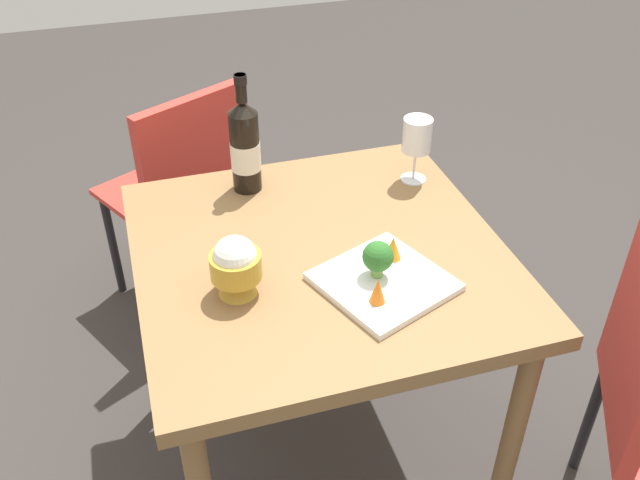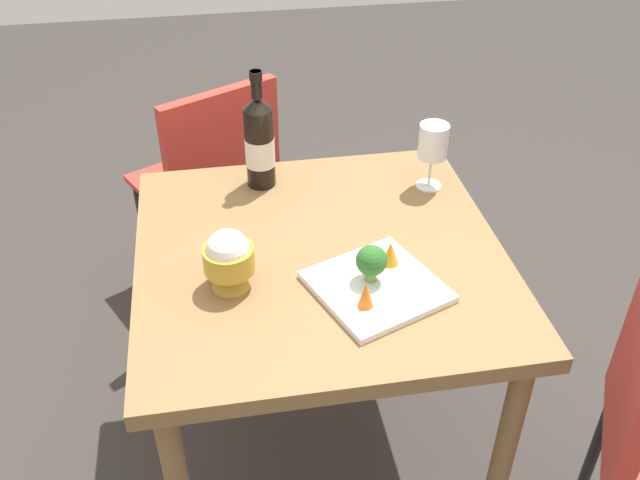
{
  "view_description": "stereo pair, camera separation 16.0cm",
  "coord_description": "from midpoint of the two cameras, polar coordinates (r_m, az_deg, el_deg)",
  "views": [
    {
      "loc": [
        -1.24,
        0.37,
        1.73
      ],
      "look_at": [
        0.0,
        0.0,
        0.78
      ],
      "focal_mm": 39.29,
      "sensor_mm": 36.0,
      "label": 1
    },
    {
      "loc": [
        -1.28,
        0.22,
        1.73
      ],
      "look_at": [
        0.0,
        0.0,
        0.78
      ],
      "focal_mm": 39.29,
      "sensor_mm": 36.0,
      "label": 2
    }
  ],
  "objects": [
    {
      "name": "serving_plate",
      "position": [
        1.52,
        2.2,
        -3.54
      ],
      "size": [
        0.32,
        0.32,
        0.02
      ],
      "rotation": [
        0.0,
        0.0,
        0.38
      ],
      "color": "white",
      "rests_on": "dining_table"
    },
    {
      "name": "wine_glass",
      "position": [
        1.82,
        5.4,
        8.3
      ],
      "size": [
        0.08,
        0.08,
        0.18
      ],
      "color": "white",
      "rests_on": "dining_table"
    },
    {
      "name": "wine_bottle",
      "position": [
        1.8,
        -8.69,
        7.48
      ],
      "size": [
        0.08,
        0.08,
        0.32
      ],
      "color": "black",
      "rests_on": "dining_table"
    },
    {
      "name": "chair_by_wall",
      "position": [
        2.35,
        -12.8,
        4.64
      ],
      "size": [
        0.54,
        0.54,
        0.85
      ],
      "rotation": [
        0.0,
        0.0,
        -1.09
      ],
      "color": "red",
      "rests_on": "ground_plane"
    },
    {
      "name": "carrot_garnish_right",
      "position": [
        1.56,
        3.04,
        -0.74
      ],
      "size": [
        0.04,
        0.04,
        0.06
      ],
      "color": "orange",
      "rests_on": "serving_plate"
    },
    {
      "name": "rice_bowl",
      "position": [
        1.48,
        -9.98,
        -2.16
      ],
      "size": [
        0.11,
        0.11,
        0.14
      ],
      "color": "gold",
      "rests_on": "dining_table"
    },
    {
      "name": "dining_table",
      "position": [
        1.68,
        -2.74,
        -3.52
      ],
      "size": [
        0.85,
        0.85,
        0.75
      ],
      "color": "olive",
      "rests_on": "ground_plane"
    },
    {
      "name": "carrot_garnish_left",
      "position": [
        1.44,
        1.55,
        -4.25
      ],
      "size": [
        0.03,
        0.03,
        0.06
      ],
      "color": "orange",
      "rests_on": "serving_plate"
    },
    {
      "name": "broccoli_floret",
      "position": [
        1.49,
        1.69,
        -1.53
      ],
      "size": [
        0.07,
        0.07,
        0.09
      ],
      "color": "#729E4C",
      "rests_on": "serving_plate"
    },
    {
      "name": "ground_plane",
      "position": [
        2.16,
        -2.22,
        -16.99
      ],
      "size": [
        8.0,
        8.0,
        0.0
      ],
      "primitive_type": "plane",
      "color": "#383330"
    }
  ]
}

